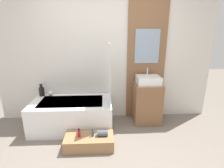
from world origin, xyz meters
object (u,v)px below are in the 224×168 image
object	(u,v)px
wooden_step_bench	(89,141)
vase_round_light	(51,93)
sink	(148,80)
bathtub	(72,114)
vase_tall_dark	(42,91)
bottle_soap_primary	(79,133)
bottle_soap_secondary	(93,133)

from	to	relation	value
wooden_step_bench	vase_round_light	distance (m)	1.30
sink	vase_round_light	size ratio (longest dim) A/B	4.62
bathtub	vase_tall_dark	world-z (taller)	vase_tall_dark
wooden_step_bench	bottle_soap_primary	distance (m)	0.22
bathtub	sink	distance (m)	1.54
vase_round_light	vase_tall_dark	bearing A→B (deg)	-179.27
bottle_soap_primary	bathtub	bearing A→B (deg)	108.10
bathtub	wooden_step_bench	size ratio (longest dim) A/B	1.91
bottle_soap_primary	vase_tall_dark	bearing A→B (deg)	131.91
bottle_soap_secondary	vase_round_light	bearing A→B (deg)	133.21
sink	bottle_soap_primary	size ratio (longest dim) A/B	3.16
vase_round_light	bottle_soap_primary	xyz separation A→B (m)	(0.65, -0.91, -0.32)
bathtub	vase_round_light	xyz separation A→B (m)	(-0.45, 0.30, 0.31)
bathtub	wooden_step_bench	bearing A→B (deg)	-60.17
wooden_step_bench	bathtub	bearing A→B (deg)	119.83
wooden_step_bench	sink	size ratio (longest dim) A/B	1.76
vase_round_light	bottle_soap_primary	distance (m)	1.16
bottle_soap_primary	vase_round_light	bearing A→B (deg)	125.48
wooden_step_bench	bottle_soap_secondary	xyz separation A→B (m)	(0.06, 0.00, 0.15)
bathtub	vase_round_light	size ratio (longest dim) A/B	15.47
sink	bottle_soap_primary	distance (m)	1.56
wooden_step_bench	vase_tall_dark	distance (m)	1.42
wooden_step_bench	vase_round_light	world-z (taller)	vase_round_light
bottle_soap_primary	bottle_soap_secondary	bearing A→B (deg)	0.00
vase_round_light	bathtub	bearing A→B (deg)	-33.86
vase_tall_dark	bottle_soap_secondary	xyz separation A→B (m)	(1.02, -0.91, -0.38)
vase_round_light	bottle_soap_secondary	xyz separation A→B (m)	(0.85, -0.91, -0.33)
vase_tall_dark	bathtub	bearing A→B (deg)	-25.94
bottle_soap_secondary	bottle_soap_primary	bearing A→B (deg)	180.00
wooden_step_bench	vase_tall_dark	size ratio (longest dim) A/B	3.16
bottle_soap_secondary	wooden_step_bench	bearing A→B (deg)	180.00
vase_tall_dark	bottle_soap_primary	size ratio (longest dim) A/B	1.75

